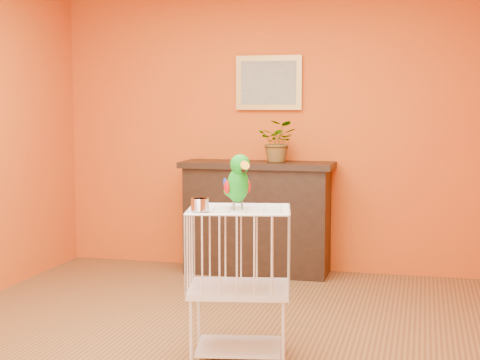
# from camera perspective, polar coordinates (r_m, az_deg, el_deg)

# --- Properties ---
(ground) EXTENTS (4.50, 4.50, 0.00)m
(ground) POSITION_cam_1_polar(r_m,az_deg,el_deg) (4.95, -3.25, -12.33)
(ground) COLOR brown
(ground) RESTS_ON ground
(room_shell) EXTENTS (4.50, 4.50, 4.50)m
(room_shell) POSITION_cam_1_polar(r_m,az_deg,el_deg) (4.71, -3.36, 6.31)
(room_shell) COLOR #C35512
(room_shell) RESTS_ON ground
(console_cabinet) EXTENTS (1.39, 0.50, 1.03)m
(console_cabinet) POSITION_cam_1_polar(r_m,az_deg,el_deg) (6.74, 1.33, -2.93)
(console_cabinet) COLOR black
(console_cabinet) RESTS_ON ground
(potted_plant) EXTENTS (0.36, 0.40, 0.30)m
(potted_plant) POSITION_cam_1_polar(r_m,az_deg,el_deg) (6.63, 2.98, 2.65)
(potted_plant) COLOR #26722D
(potted_plant) RESTS_ON console_cabinet
(framed_picture) EXTENTS (0.62, 0.04, 0.50)m
(framed_picture) POSITION_cam_1_polar(r_m,az_deg,el_deg) (6.86, 2.24, 7.55)
(framed_picture) COLOR #BA9442
(framed_picture) RESTS_ON room_shell
(birdcage) EXTENTS (0.68, 0.57, 0.92)m
(birdcage) POSITION_cam_1_polar(r_m,az_deg,el_deg) (4.49, -0.07, -7.87)
(birdcage) COLOR silver
(birdcage) RESTS_ON ground
(feed_cup) EXTENTS (0.11, 0.11, 0.07)m
(feed_cup) POSITION_cam_1_polar(r_m,az_deg,el_deg) (4.28, -3.12, -1.91)
(feed_cup) COLOR silver
(feed_cup) RESTS_ON birdcage
(parrot) EXTENTS (0.23, 0.28, 0.33)m
(parrot) POSITION_cam_1_polar(r_m,az_deg,el_deg) (4.35, -0.16, -0.08)
(parrot) COLOR #59544C
(parrot) RESTS_ON birdcage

